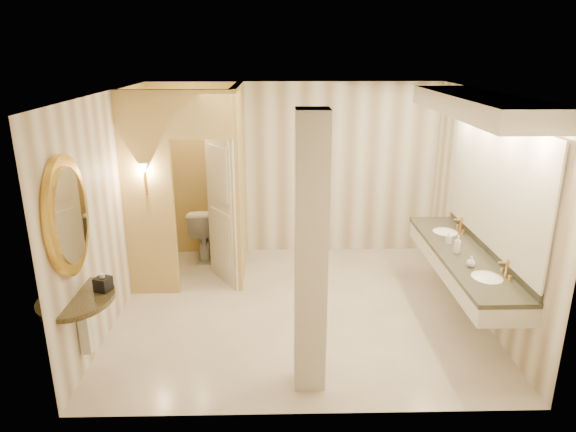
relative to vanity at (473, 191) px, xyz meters
name	(u,v)px	position (x,y,z in m)	size (l,w,h in m)	color
floor	(298,308)	(-1.98, 0.28, -1.63)	(4.50, 4.50, 0.00)	silver
ceiling	(300,93)	(-1.98, 0.28, 1.07)	(4.50, 4.50, 0.00)	white
wall_back	(293,170)	(-1.98, 2.28, -0.28)	(4.50, 0.02, 2.70)	silver
wall_front	(309,279)	(-1.98, -1.72, -0.28)	(4.50, 0.02, 2.70)	silver
wall_left	(111,209)	(-4.23, 0.28, -0.28)	(0.02, 4.00, 2.70)	silver
wall_right	(484,206)	(0.27, 0.28, -0.28)	(0.02, 4.00, 2.70)	silver
toilet_closet	(214,185)	(-3.11, 1.25, -0.24)	(1.50, 1.55, 2.70)	tan
wall_sconce	(144,169)	(-3.90, 0.71, 0.10)	(0.14, 0.14, 0.42)	gold
vanity	(473,191)	(0.00, 0.00, 0.00)	(0.75, 2.79, 2.09)	silver
console_shelf	(72,253)	(-4.19, -1.05, -0.29)	(0.89, 0.89, 1.89)	black
pillar	(311,257)	(-1.94, -1.25, -0.28)	(0.30, 0.30, 2.70)	silver
tissue_box	(103,284)	(-3.98, -0.92, -0.68)	(0.14, 0.14, 0.14)	black
toilet	(205,232)	(-3.38, 2.03, -1.21)	(0.47, 0.82, 0.83)	white
soap_bottle_a	(449,238)	(-0.13, 0.28, -0.68)	(0.06, 0.07, 0.14)	beige
soap_bottle_b	(471,261)	(-0.11, -0.43, -0.69)	(0.10, 0.10, 0.13)	silver
soap_bottle_c	(458,244)	(-0.12, -0.03, -0.65)	(0.08, 0.08, 0.22)	#C6B28C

